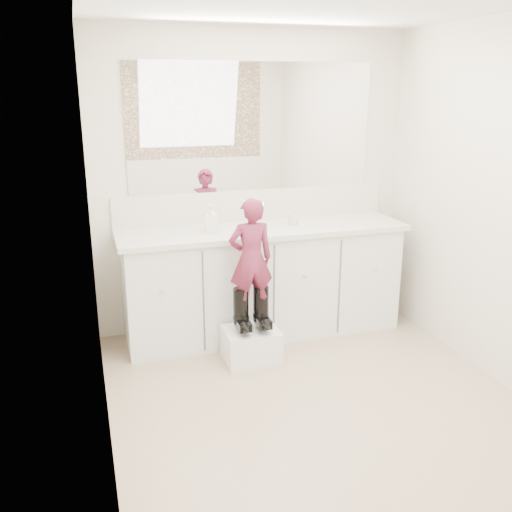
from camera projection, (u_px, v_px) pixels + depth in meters
name	position (u px, v px, depth m)	size (l,w,h in m)	color
floor	(322.00, 407.00, 3.62)	(3.00, 3.00, 0.00)	#8E795D
wall_back	(253.00, 183.00, 4.64)	(2.60, 2.60, 0.00)	beige
wall_left	(95.00, 241.00, 2.90)	(3.00, 3.00, 0.00)	beige
vanity_cabinet	(263.00, 283.00, 4.62)	(2.20, 0.55, 0.85)	silver
countertop	(264.00, 230.00, 4.47)	(2.28, 0.58, 0.04)	beige
backsplash	(253.00, 205.00, 4.68)	(2.28, 0.03, 0.25)	beige
mirror	(253.00, 128.00, 4.51)	(2.00, 0.02, 1.00)	white
faucet	(257.00, 217.00, 4.61)	(0.08, 0.08, 0.10)	silver
cup	(293.00, 219.00, 4.56)	(0.10, 0.10, 0.09)	beige
soap_bottle	(211.00, 219.00, 4.30)	(0.09, 0.10, 0.21)	white
step_stool	(251.00, 345.00, 4.20)	(0.39, 0.33, 0.25)	white
boot_left	(241.00, 310.00, 4.09)	(0.12, 0.22, 0.33)	black
boot_right	(261.00, 308.00, 4.14)	(0.12, 0.22, 0.33)	black
toddler	(251.00, 259.00, 4.01)	(0.32, 0.21, 0.88)	#A8335B
toothbrush	(260.00, 243.00, 3.99)	(0.01, 0.01, 0.14)	#FD62BD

